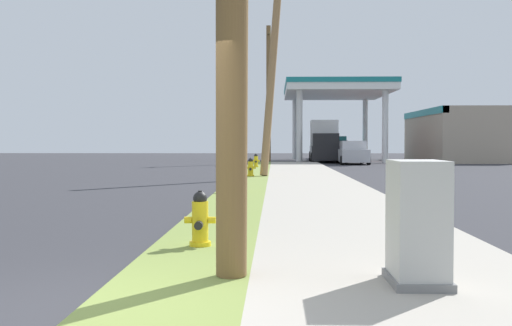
{
  "coord_description": "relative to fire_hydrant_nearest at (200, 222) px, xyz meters",
  "views": [
    {
      "loc": [
        1.66,
        -5.42,
        1.52
      ],
      "look_at": [
        1.04,
        15.96,
        0.81
      ],
      "focal_mm": 45.29,
      "sensor_mm": 36.0,
      "label": 1
    }
  ],
  "objects": [
    {
      "name": "utility_pole_midground",
      "position": [
        0.88,
        18.3,
        4.01
      ],
      "size": [
        1.25,
        1.99,
        8.51
      ],
      "color": "#937047",
      "rests_on": "grass_verge"
    },
    {
      "name": "ground_plane",
      "position": [
        -0.66,
        -3.17,
        -0.45
      ],
      "size": [
        160.0,
        160.0,
        0.0
      ],
      "primitive_type": "plane",
      "color": "#333338"
    },
    {
      "name": "truck_teal_at_forecourt",
      "position": [
        6.04,
        45.85,
        0.47
      ],
      "size": [
        2.49,
        5.53,
        1.97
      ],
      "color": "#197075",
      "rests_on": "ground"
    },
    {
      "name": "truck_black_at_far_bay",
      "position": [
        4.67,
        39.55,
        1.04
      ],
      "size": [
        2.32,
        6.46,
        3.11
      ],
      "color": "black",
      "rests_on": "ground"
    },
    {
      "name": "gas_station_canopy",
      "position": [
        13.08,
        42.41,
        2.34
      ],
      "size": [
        16.3,
        12.97,
        6.04
      ],
      "color": "silver",
      "rests_on": "ground"
    },
    {
      "name": "sidewalk_slab",
      "position": [
        2.34,
        -3.17,
        -0.39
      ],
      "size": [
        3.2,
        80.0,
        0.12
      ],
      "primitive_type": "cube",
      "color": "#A8A093",
      "rests_on": "ground"
    },
    {
      "name": "car_silver_by_near_pump",
      "position": [
        6.28,
        35.37,
        0.28
      ],
      "size": [
        1.97,
        4.51,
        1.57
      ],
      "color": "#BCBCC1",
      "rests_on": "ground"
    },
    {
      "name": "truck_navy_on_apron",
      "position": [
        5.72,
        49.07,
        0.47
      ],
      "size": [
        2.23,
        5.44,
        1.97
      ],
      "color": "navy",
      "rests_on": "ground"
    },
    {
      "name": "fire_hydrant_second",
      "position": [
        -0.11,
        9.3,
        0.0
      ],
      "size": [
        0.42,
        0.38,
        0.74
      ],
      "color": "yellow",
      "rests_on": "grass_verge"
    },
    {
      "name": "grass_verge",
      "position": [
        0.04,
        -3.17,
        -0.39
      ],
      "size": [
        1.4,
        80.0,
        0.12
      ],
      "primitive_type": "cube",
      "color": "olive",
      "rests_on": "ground"
    },
    {
      "name": "fire_hydrant_third",
      "position": [
        0.02,
        17.48,
        0.0
      ],
      "size": [
        0.42,
        0.37,
        0.74
      ],
      "color": "yellow",
      "rests_on": "grass_verge"
    },
    {
      "name": "fire_hydrant_nearest",
      "position": [
        0.0,
        0.0,
        0.0
      ],
      "size": [
        0.42,
        0.38,
        0.74
      ],
      "color": "yellow",
      "rests_on": "grass_verge"
    },
    {
      "name": "car_red_by_far_pump",
      "position": [
        6.42,
        42.37,
        0.28
      ],
      "size": [
        2.14,
        4.59,
        1.57
      ],
      "color": "red",
      "rests_on": "ground"
    },
    {
      "name": "utility_cabinet",
      "position": [
        2.4,
        -2.24,
        0.24
      ],
      "size": [
        0.55,
        0.85,
        1.22
      ],
      "color": "slate",
      "rests_on": "sidewalk_slab"
    },
    {
      "name": "fire_hydrant_fourth",
      "position": [
        -0.05,
        27.1,
        0.0
      ],
      "size": [
        0.42,
        0.37,
        0.74
      ],
      "color": "yellow",
      "rests_on": "grass_verge"
    },
    {
      "name": "utility_pole_background",
      "position": [
        0.55,
        37.31,
        4.56
      ],
      "size": [
        0.32,
        1.4,
        9.61
      ],
      "color": "brown",
      "rests_on": "grass_verge"
    }
  ]
}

